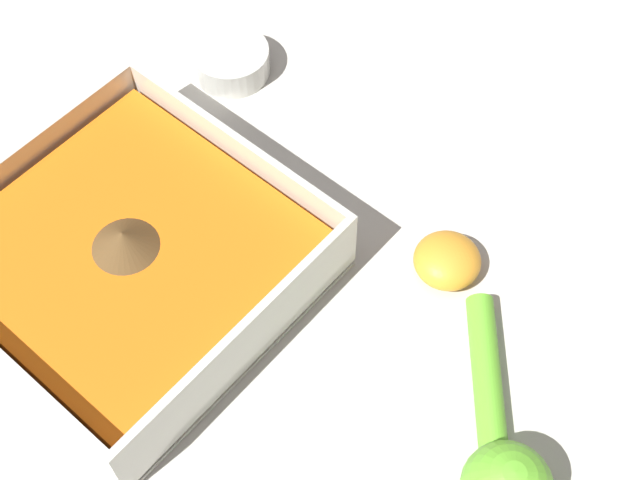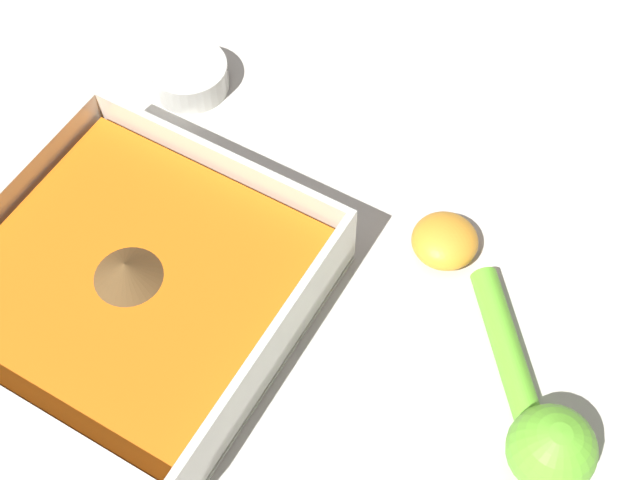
% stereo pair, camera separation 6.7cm
% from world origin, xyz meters
% --- Properties ---
extents(ground_plane, '(4.00, 4.00, 0.00)m').
position_xyz_m(ground_plane, '(0.00, 0.00, 0.00)').
color(ground_plane, beige).
extents(square_dish, '(0.24, 0.24, 0.07)m').
position_xyz_m(square_dish, '(-0.02, 0.04, 0.03)').
color(square_dish, silver).
rests_on(square_dish, ground_plane).
extents(spice_bowl, '(0.07, 0.07, 0.03)m').
position_xyz_m(spice_bowl, '(0.07, -0.17, 0.01)').
color(spice_bowl, silver).
rests_on(spice_bowl, ground_plane).
extents(lemon_squeezer, '(0.14, 0.15, 0.06)m').
position_xyz_m(lemon_squeezer, '(-0.32, -0.01, 0.03)').
color(lemon_squeezer, '#6BC633').
rests_on(lemon_squeezer, ground_plane).
extents(lemon_half, '(0.05, 0.05, 0.03)m').
position_xyz_m(lemon_half, '(-0.20, -0.12, 0.01)').
color(lemon_half, orange).
rests_on(lemon_half, ground_plane).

